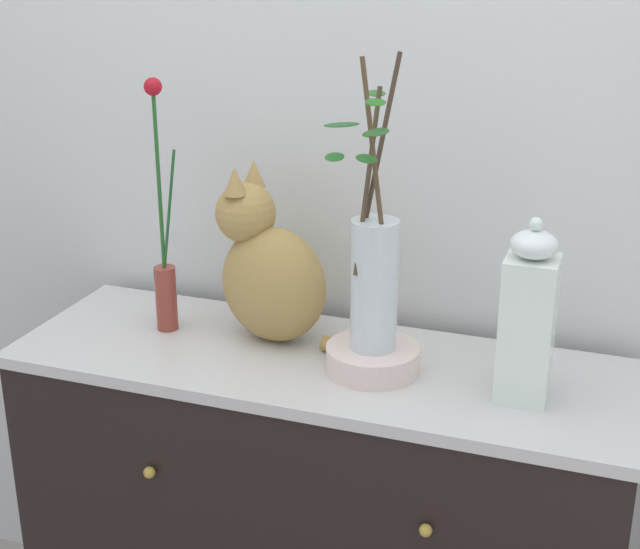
# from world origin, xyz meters

# --- Properties ---
(wall_back) EXTENTS (4.40, 0.08, 2.60)m
(wall_back) POSITION_xyz_m (0.00, 0.29, 1.30)
(wall_back) COLOR silver
(wall_back) RESTS_ON ground_plane
(sideboard) EXTENTS (1.26, 0.44, 0.87)m
(sideboard) POSITION_xyz_m (0.00, -0.00, 0.44)
(sideboard) COLOR black
(sideboard) RESTS_ON ground_plane
(cat_sitting) EXTENTS (0.39, 0.19, 0.37)m
(cat_sitting) POSITION_xyz_m (-0.13, 0.06, 1.02)
(cat_sitting) COLOR #A9874A
(cat_sitting) RESTS_ON sideboard
(vase_slim_green) EXTENTS (0.06, 0.05, 0.54)m
(vase_slim_green) POSITION_xyz_m (-0.36, 0.03, 1.02)
(vase_slim_green) COLOR brown
(vase_slim_green) RESTS_ON sideboard
(bowl_porcelain) EXTENTS (0.18, 0.18, 0.05)m
(bowl_porcelain) POSITION_xyz_m (0.11, -0.02, 0.90)
(bowl_porcelain) COLOR silver
(bowl_porcelain) RESTS_ON sideboard
(vase_glass_clear) EXTENTS (0.16, 0.23, 0.56)m
(vase_glass_clear) POSITION_xyz_m (0.11, -0.02, 1.07)
(vase_glass_clear) COLOR silver
(vase_glass_clear) RESTS_ON bowl_porcelain
(jar_lidded_porcelain) EXTENTS (0.09, 0.09, 0.35)m
(jar_lidded_porcelain) POSITION_xyz_m (0.40, -0.03, 1.03)
(jar_lidded_porcelain) COLOR white
(jar_lidded_porcelain) RESTS_ON sideboard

